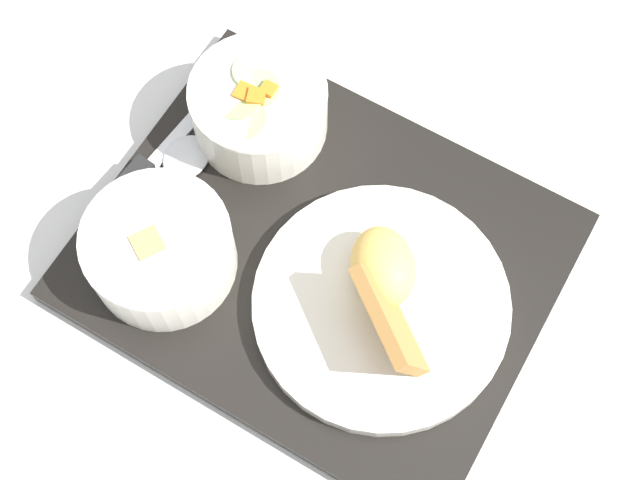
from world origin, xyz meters
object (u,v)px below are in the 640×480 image
object	(u,v)px
bowl_soup	(159,249)
spoon	(172,176)
bowl_salad	(259,106)
plate_main	(382,301)
knife	(136,178)

from	to	relation	value
bowl_soup	spoon	size ratio (longest dim) A/B	0.91
bowl_soup	bowl_salad	bearing A→B (deg)	96.88
bowl_soup	spoon	bearing A→B (deg)	126.74
bowl_salad	plate_main	bearing A→B (deg)	-21.55
bowl_salad	plate_main	world-z (taller)	plate_main
bowl_salad	spoon	distance (m)	0.10
bowl_soup	spoon	distance (m)	0.09
bowl_soup	spoon	world-z (taller)	bowl_soup
plate_main	bowl_salad	bearing A→B (deg)	158.45
bowl_soup	plate_main	world-z (taller)	plate_main
bowl_salad	knife	bearing A→B (deg)	-115.09
bowl_salad	bowl_soup	world-z (taller)	bowl_salad
knife	spoon	size ratio (longest dim) A/B	1.33
spoon	knife	bearing A→B (deg)	129.97
plate_main	spoon	bearing A→B (deg)	-176.15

